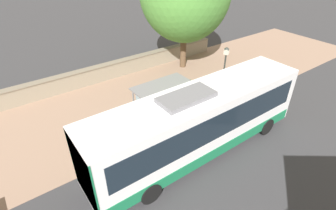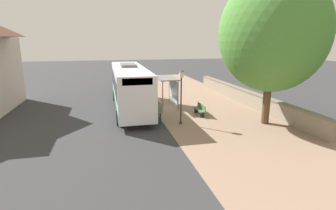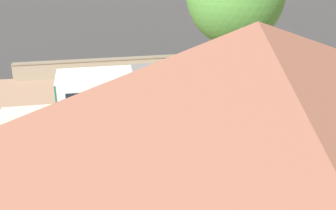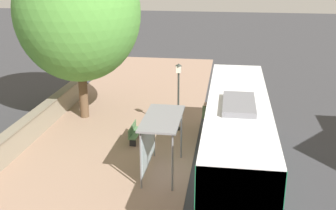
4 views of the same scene
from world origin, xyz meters
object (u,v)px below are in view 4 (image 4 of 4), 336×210
(bus, at_px, (236,136))
(street_lamp_near, at_px, (178,91))
(pedestrian, at_px, (205,115))
(bench, at_px, (134,132))
(bus_shelter, at_px, (159,127))
(shade_tree, at_px, (78,13))

(bus, relative_size, street_lamp_near, 3.14)
(bus, xyz_separation_m, pedestrian, (-1.56, 4.71, -0.89))
(bus, xyz_separation_m, bench, (-5.09, 3.10, -1.46))
(bus_shelter, height_order, pedestrian, bus_shelter)
(bus_shelter, relative_size, bench, 1.96)
(street_lamp_near, bearing_deg, bench, -138.99)
(bench, distance_m, shade_tree, 7.37)
(bus_shelter, bearing_deg, pedestrian, 69.91)
(pedestrian, xyz_separation_m, bench, (-3.53, -1.61, -0.57))
(bus_shelter, height_order, shade_tree, shade_tree)
(bus_shelter, distance_m, pedestrian, 5.15)
(bus, relative_size, bench, 6.96)
(bus, bearing_deg, shade_tree, 145.26)
(bus, xyz_separation_m, shade_tree, (-8.79, 6.10, 4.16))
(bus_shelter, bearing_deg, bench, 120.09)
(bus, height_order, bench, bus)
(bus, distance_m, street_lamp_near, 5.75)
(bus, relative_size, pedestrian, 6.69)
(bus, distance_m, pedestrian, 5.04)
(bus_shelter, height_order, bench, bus_shelter)
(pedestrian, distance_m, bench, 3.92)
(bus, bearing_deg, bus_shelter, -179.74)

